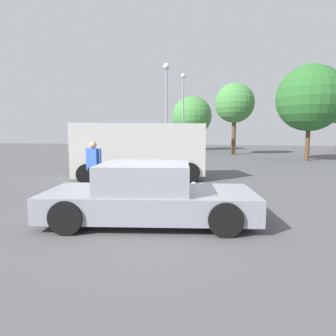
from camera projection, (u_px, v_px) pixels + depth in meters
ground_plane at (150, 222)px, 6.09m from camera, size 80.00×80.00×0.00m
sedan_foreground at (148, 195)px, 6.07m from camera, size 4.53×2.42×1.24m
dog at (200, 187)px, 8.59m from camera, size 0.60×0.35×0.42m
van_white at (138, 150)px, 11.51m from camera, size 5.33×3.46×2.21m
pedestrian at (94, 163)px, 8.86m from camera, size 0.55×0.33×1.61m
light_post_near at (166, 95)px, 20.38m from camera, size 0.44×0.44×6.68m
light_post_far at (183, 100)px, 26.47m from camera, size 0.44×0.44×7.22m
tree_back_left at (310, 98)px, 19.04m from camera, size 4.33×4.33×6.30m
tree_back_right at (192, 116)px, 31.37m from camera, size 4.26×4.26×5.80m
tree_far_right at (235, 103)px, 24.66m from camera, size 3.35×3.35×6.07m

